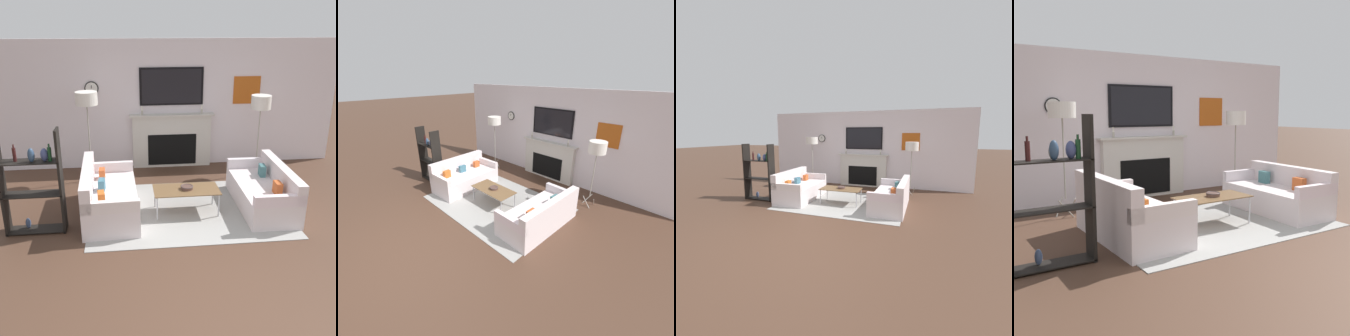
% 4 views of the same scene
% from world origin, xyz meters
% --- Properties ---
extents(ground_plane, '(60.00, 60.00, 0.00)m').
position_xyz_m(ground_plane, '(0.00, 0.00, 0.00)').
color(ground_plane, '#493023').
extents(fireplace_wall, '(7.27, 0.28, 2.70)m').
position_xyz_m(fireplace_wall, '(0.00, 4.55, 1.22)').
color(fireplace_wall, silver).
rests_on(fireplace_wall, ground_plane).
extents(area_rug, '(3.27, 2.33, 0.01)m').
position_xyz_m(area_rug, '(0.00, 2.25, 0.01)').
color(area_rug, '#989692').
rests_on(area_rug, ground_plane).
extents(couch_left, '(0.92, 1.79, 0.83)m').
position_xyz_m(couch_left, '(-1.34, 2.25, 0.29)').
color(couch_left, silver).
rests_on(couch_left, ground_plane).
extents(couch_right, '(0.85, 1.80, 0.74)m').
position_xyz_m(couch_right, '(1.33, 2.25, 0.27)').
color(couch_right, silver).
rests_on(couch_right, ground_plane).
extents(coffee_table, '(1.09, 0.55, 0.42)m').
position_xyz_m(coffee_table, '(-0.04, 2.18, 0.39)').
color(coffee_table, brown).
rests_on(coffee_table, ground_plane).
extents(decorative_bowl, '(0.21, 0.21, 0.06)m').
position_xyz_m(decorative_bowl, '(-0.02, 2.18, 0.45)').
color(decorative_bowl, brown).
rests_on(decorative_bowl, coffee_table).
extents(floor_lamp_left, '(0.42, 0.42, 1.79)m').
position_xyz_m(floor_lamp_left, '(-1.71, 3.79, 1.63)').
color(floor_lamp_left, '#9E998E').
rests_on(floor_lamp_left, ground_plane).
extents(floor_lamp_right, '(0.39, 0.39, 1.66)m').
position_xyz_m(floor_lamp_right, '(1.71, 3.79, 1.49)').
color(floor_lamp_right, '#9E998E').
rests_on(floor_lamp_right, ground_plane).
extents(shelf_unit, '(0.89, 0.28, 1.61)m').
position_xyz_m(shelf_unit, '(-2.39, 1.80, 0.80)').
color(shelf_unit, black).
rests_on(shelf_unit, ground_plane).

